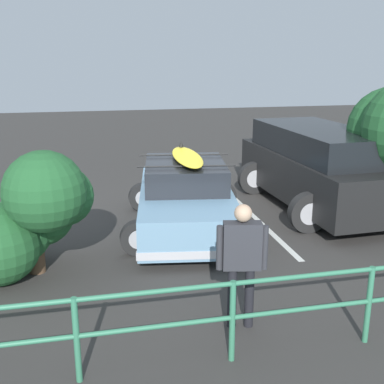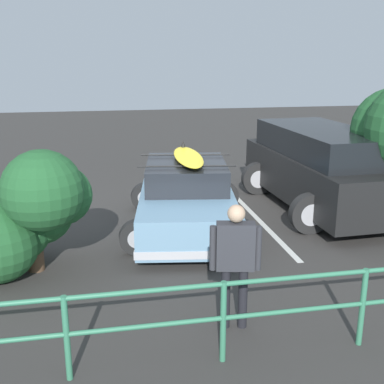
% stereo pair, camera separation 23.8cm
% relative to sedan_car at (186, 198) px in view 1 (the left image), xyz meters
% --- Properties ---
extents(ground_plane, '(44.00, 44.00, 0.02)m').
position_rel_sedan_car_xyz_m(ground_plane, '(-0.28, -0.73, -0.66)').
color(ground_plane, '#383533').
rests_on(ground_plane, ground).
extents(parking_stripe, '(0.12, 4.10, 0.00)m').
position_rel_sedan_car_xyz_m(parking_stripe, '(-1.63, 0.04, -0.65)').
color(parking_stripe, silver).
rests_on(parking_stripe, ground).
extents(sedan_car, '(2.83, 4.39, 1.65)m').
position_rel_sedan_car_xyz_m(sedan_car, '(0.00, 0.00, 0.00)').
color(sedan_car, '#729EBC').
rests_on(sedan_car, ground).
extents(suv_car, '(2.85, 5.11, 1.87)m').
position_rel_sedan_car_xyz_m(suv_car, '(-3.26, -0.77, 0.32)').
color(suv_car, black).
rests_on(suv_car, ground).
extents(person_bystander, '(0.64, 0.28, 1.67)m').
position_rel_sedan_car_xyz_m(person_bystander, '(0.06, 3.82, 0.35)').
color(person_bystander, black).
rests_on(person_bystander, ground).
extents(railing_fence, '(8.74, 0.11, 1.01)m').
position_rel_sedan_car_xyz_m(railing_fence, '(1.25, 4.51, 0.02)').
color(railing_fence, '#387F5B').
rests_on(railing_fence, ground).
extents(bush_near_left, '(2.13, 1.95, 2.11)m').
position_rel_sedan_car_xyz_m(bush_near_left, '(2.87, 1.58, 0.30)').
color(bush_near_left, brown).
rests_on(bush_near_left, ground).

